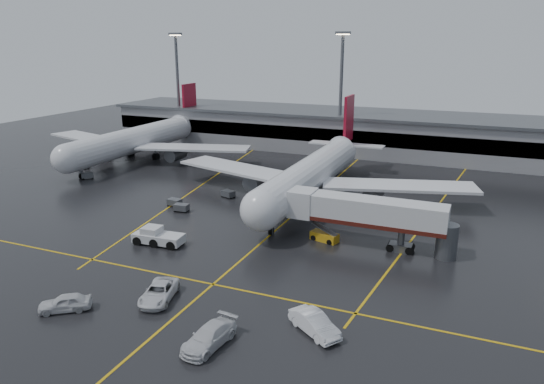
% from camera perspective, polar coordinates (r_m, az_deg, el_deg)
% --- Properties ---
extents(ground, '(220.00, 220.00, 0.00)m').
position_cam_1_polar(ground, '(70.48, 2.13, -2.87)').
color(ground, black).
rests_on(ground, ground).
extents(apron_line_centre, '(0.25, 90.00, 0.02)m').
position_cam_1_polar(apron_line_centre, '(70.47, 2.13, -2.86)').
color(apron_line_centre, gold).
rests_on(apron_line_centre, ground).
extents(apron_line_stop, '(60.00, 0.25, 0.02)m').
position_cam_1_polar(apron_line_stop, '(52.11, -6.67, -10.30)').
color(apron_line_stop, gold).
rests_on(apron_line_stop, ground).
extents(apron_line_left, '(9.99, 69.35, 0.02)m').
position_cam_1_polar(apron_line_left, '(87.45, -7.82, 0.88)').
color(apron_line_left, gold).
rests_on(apron_line_left, ground).
extents(apron_line_right, '(7.57, 69.64, 0.02)m').
position_cam_1_polar(apron_line_right, '(76.09, 17.68, -2.18)').
color(apron_line_right, gold).
rests_on(apron_line_right, ground).
extents(terminal, '(122.00, 19.00, 8.60)m').
position_cam_1_polar(terminal, '(114.19, 10.83, 6.66)').
color(terminal, gray).
rests_on(terminal, ground).
extents(light_mast_left, '(3.00, 1.20, 25.45)m').
position_cam_1_polar(light_mast_left, '(124.97, -10.59, 12.21)').
color(light_mast_left, '#595B60').
rests_on(light_mast_left, ground).
extents(light_mast_mid, '(3.00, 1.20, 25.45)m').
position_cam_1_polar(light_mast_mid, '(108.36, 7.79, 11.70)').
color(light_mast_mid, '#595B60').
rests_on(light_mast_mid, ground).
extents(main_airliner, '(48.80, 45.60, 14.10)m').
position_cam_1_polar(main_airliner, '(78.02, 4.71, 2.25)').
color(main_airliner, silver).
rests_on(main_airliner, ground).
extents(second_airliner, '(48.80, 45.60, 14.10)m').
position_cam_1_polar(second_airliner, '(108.12, -14.87, 5.79)').
color(second_airliner, silver).
rests_on(second_airliner, ground).
extents(jet_bridge, '(19.90, 3.40, 6.05)m').
position_cam_1_polar(jet_bridge, '(60.59, 10.68, -2.52)').
color(jet_bridge, silver).
rests_on(jet_bridge, ground).
extents(pushback_tractor, '(6.30, 3.06, 2.19)m').
position_cam_1_polar(pushback_tractor, '(62.69, -12.81, -4.98)').
color(pushback_tractor, silver).
rests_on(pushback_tractor, ground).
extents(belt_loader, '(3.71, 2.36, 2.19)m').
position_cam_1_polar(belt_loader, '(62.53, 5.94, -5.02)').
color(belt_loader, '#CA9316').
rests_on(belt_loader, ground).
extents(service_van_a, '(3.99, 6.12, 1.57)m').
position_cam_1_polar(service_van_a, '(49.77, -12.63, -10.98)').
color(service_van_a, silver).
rests_on(service_van_a, ground).
extents(service_van_b, '(2.99, 5.89, 1.64)m').
position_cam_1_polar(service_van_b, '(42.38, -7.11, -15.89)').
color(service_van_b, silver).
rests_on(service_van_b, ground).
extents(service_van_c, '(5.35, 4.47, 1.73)m').
position_cam_1_polar(service_van_c, '(43.84, 4.81, -14.54)').
color(service_van_c, white).
rests_on(service_van_c, ground).
extents(service_van_d, '(4.83, 4.21, 1.57)m').
position_cam_1_polar(service_van_d, '(50.49, -22.32, -11.47)').
color(service_van_d, silver).
rests_on(service_van_d, ground).
extents(baggage_cart_a, '(2.12, 1.50, 1.12)m').
position_cam_1_polar(baggage_cart_a, '(73.78, -10.18, -1.71)').
color(baggage_cart_a, '#595B60').
rests_on(baggage_cart_a, ground).
extents(baggage_cart_b, '(2.12, 1.49, 1.12)m').
position_cam_1_polar(baggage_cart_b, '(76.35, -10.93, -1.12)').
color(baggage_cart_b, '#595B60').
rests_on(baggage_cart_b, ground).
extents(baggage_cart_c, '(2.33, 1.92, 1.12)m').
position_cam_1_polar(baggage_cart_c, '(79.43, -4.97, -0.18)').
color(baggage_cart_c, '#595B60').
rests_on(baggage_cart_c, ground).
extents(baggage_cart_d, '(2.07, 1.41, 1.12)m').
position_cam_1_polar(baggage_cart_d, '(103.96, -20.52, 2.85)').
color(baggage_cart_d, '#595B60').
rests_on(baggage_cart_d, ground).
extents(baggage_cart_e, '(2.35, 2.32, 1.12)m').
position_cam_1_polar(baggage_cart_e, '(95.81, -20.11, 1.78)').
color(baggage_cart_e, '#595B60').
rests_on(baggage_cart_e, ground).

